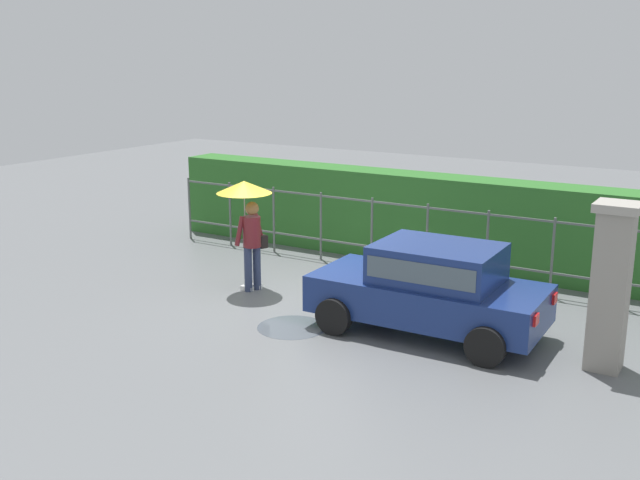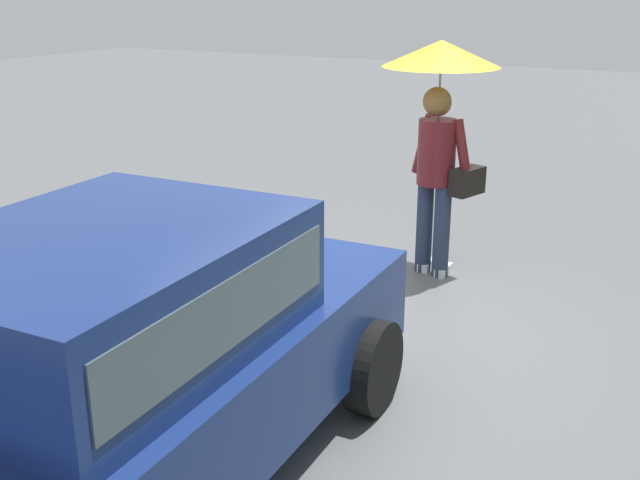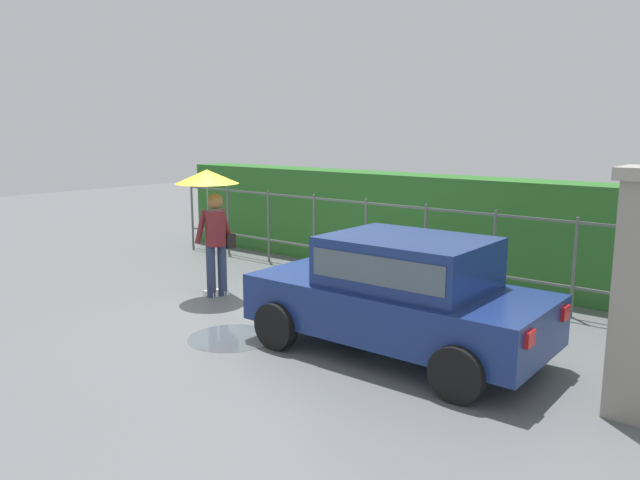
{
  "view_description": "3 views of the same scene",
  "coord_description": "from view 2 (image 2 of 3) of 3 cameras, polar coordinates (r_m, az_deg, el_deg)",
  "views": [
    {
      "loc": [
        6.65,
        -10.91,
        4.36
      ],
      "look_at": [
        0.07,
        -0.06,
        1.2
      ],
      "focal_mm": 41.66,
      "sensor_mm": 36.0,
      "label": 1
    },
    {
      "loc": [
        4.94,
        2.17,
        2.59
      ],
      "look_at": [
        0.69,
        -0.04,
        0.97
      ],
      "focal_mm": 43.05,
      "sensor_mm": 36.0,
      "label": 2
    },
    {
      "loc": [
        6.2,
        -6.63,
        2.76
      ],
      "look_at": [
        0.66,
        0.12,
        1.18
      ],
      "focal_mm": 34.62,
      "sensor_mm": 36.0,
      "label": 3
    }
  ],
  "objects": [
    {
      "name": "pedestrian",
      "position": [
        6.92,
        8.93,
        10.29
      ],
      "size": [
        1.04,
        1.04,
        2.11
      ],
      "rotation": [
        0.0,
        0.0,
        2.81
      ],
      "color": "#2D3856",
      "rests_on": "ground"
    },
    {
      "name": "car",
      "position": [
        4.05,
        -14.54,
        -8.12
      ],
      "size": [
        3.76,
        1.91,
        1.48
      ],
      "rotation": [
        0.0,
        0.0,
        3.16
      ],
      "color": "navy",
      "rests_on": "ground"
    },
    {
      "name": "ground_plane",
      "position": [
        5.99,
        3.45,
        -6.96
      ],
      "size": [
        40.0,
        40.0,
        0.0
      ],
      "primitive_type": "plane",
      "color": "slate"
    },
    {
      "name": "puddle_near",
      "position": [
        6.36,
        -8.25,
        -5.5
      ],
      "size": [
        1.15,
        1.15,
        0.0
      ],
      "primitive_type": "cylinder",
      "color": "#4C545B",
      "rests_on": "ground"
    }
  ]
}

